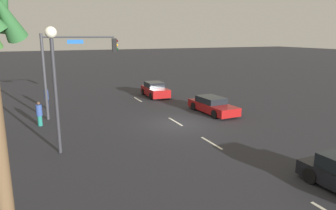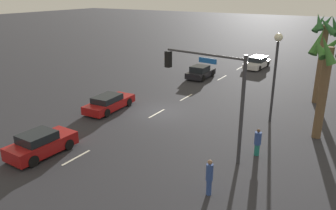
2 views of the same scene
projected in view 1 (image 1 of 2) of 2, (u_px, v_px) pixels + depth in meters
name	position (u px, v px, depth m)	size (l,w,h in m)	color
ground_plane	(178.00, 123.00, 21.32)	(220.00, 220.00, 0.00)	#28282D
lane_stripe_2	(211.00, 143.00, 17.46)	(2.19, 0.14, 0.01)	silver
lane_stripe_3	(175.00, 122.00, 21.73)	(2.17, 0.14, 0.01)	silver
lane_stripe_4	(138.00, 99.00, 29.23)	(2.13, 0.14, 0.01)	silver
car_1	(155.00, 90.00, 30.51)	(4.01, 1.98, 1.40)	maroon
car_2	(212.00, 105.00, 24.13)	(4.75, 2.04, 1.22)	maroon
traffic_signal	(70.00, 61.00, 21.95)	(0.90, 5.24, 6.02)	#38383D
streetlamp	(54.00, 67.00, 15.09)	(0.56, 0.56, 6.32)	#2D2D33
pedestrian_0	(46.00, 97.00, 25.37)	(0.46, 0.46, 1.80)	#2D478C
pedestrian_1	(39.00, 113.00, 20.61)	(0.51, 0.51, 1.63)	#1E7266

